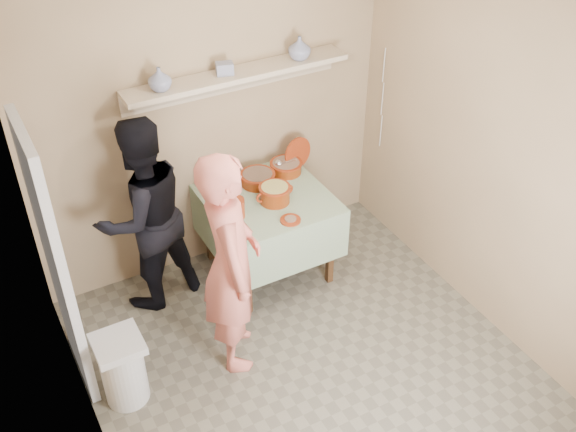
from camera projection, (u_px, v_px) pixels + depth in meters
ground at (320, 382)px, 4.86m from camera, size 3.50×3.50×0.00m
tile_panel at (56, 265)px, 4.37m from camera, size 0.06×0.70×2.00m
plate_stack_a at (214, 179)px, 5.42m from camera, size 0.16×0.16×0.21m
plate_stack_b at (228, 174)px, 5.52m from camera, size 0.15×0.15×0.18m
bowl_stack at (235, 208)px, 5.15m from camera, size 0.16×0.16×0.16m
empty_bowl at (224, 200)px, 5.33m from camera, size 0.16×0.16×0.05m
propped_lid at (298, 153)px, 5.73m from camera, size 0.28×0.11×0.28m
vase_right at (300, 48)px, 5.20m from camera, size 0.23×0.23×0.18m
vase_left at (160, 79)px, 4.76m from camera, size 0.23×0.23×0.17m
ceramic_box at (225, 69)px, 5.00m from camera, size 0.15×0.12×0.09m
person_cook at (231, 263)px, 4.59m from camera, size 0.60×0.73×1.73m
person_helper at (144, 216)px, 5.12m from camera, size 0.91×0.78×1.63m
room_shell at (328, 199)px, 3.91m from camera, size 3.04×3.54×2.62m
serving_table at (267, 209)px, 5.48m from camera, size 0.97×0.97×0.76m
cazuela_meat_a at (258, 178)px, 5.53m from camera, size 0.30×0.30×0.10m
cazuela_meat_b at (286, 166)px, 5.67m from camera, size 0.28×0.28×0.10m
ladle at (279, 163)px, 5.61m from camera, size 0.08×0.26×0.19m
cazuela_rice at (275, 193)px, 5.31m from camera, size 0.33×0.25×0.14m
front_plate at (291, 220)px, 5.14m from camera, size 0.16×0.16×0.03m
wall_shelf at (237, 76)px, 5.11m from camera, size 1.80×0.25×0.21m
trash_bin at (123, 369)px, 4.59m from camera, size 0.32×0.32×0.56m
electrical_cord at (382, 99)px, 5.73m from camera, size 0.01×0.05×0.90m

